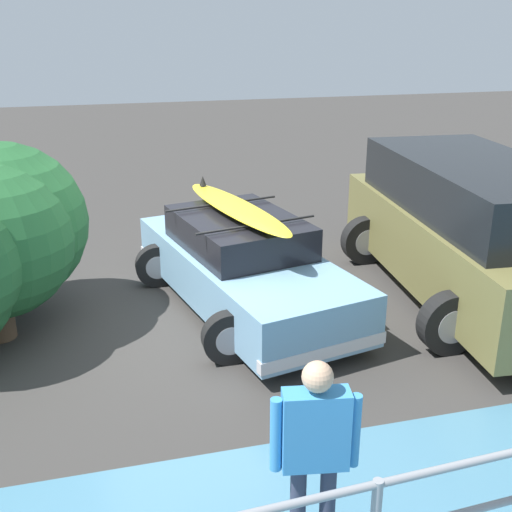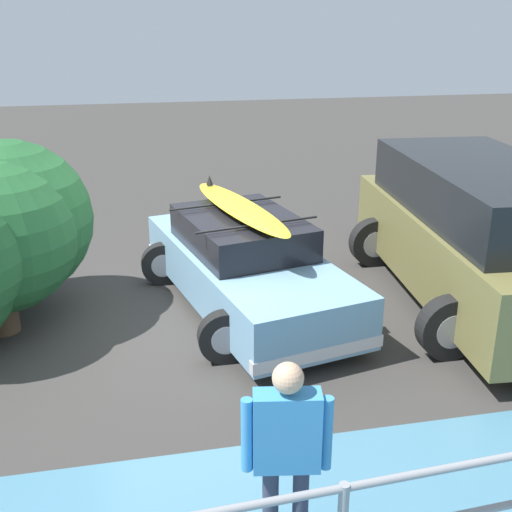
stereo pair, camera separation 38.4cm
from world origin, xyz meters
The scene contains 5 objects.
ground_plane centered at (0.00, 0.00, -0.01)m, with size 44.00×44.00×0.02m, color #383533.
sedan_car centered at (-0.78, -0.15, 0.60)m, with size 2.69×4.24×1.51m.
suv_car centered at (-3.86, 0.29, 0.98)m, with size 2.92×5.15×1.90m.
person_bystander centered at (-0.25, 4.10, 0.95)m, with size 0.61×0.25×1.59m.
railing_fence centered at (-1.27, 4.52, 0.65)m, with size 10.86×0.64×0.98m.
Camera 1 is at (1.05, 7.49, 3.68)m, focal length 45.00 mm.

